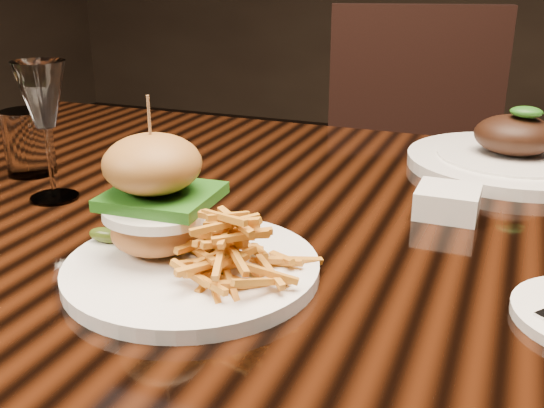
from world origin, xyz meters
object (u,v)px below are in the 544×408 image
at_px(burger_plate, 187,231).
at_px(chair_far, 414,172).
at_px(far_dish, 512,156).
at_px(wine_glass, 42,100).
at_px(dining_table, 324,269).

height_order(burger_plate, chair_far, chair_far).
bearing_deg(far_dish, wine_glass, -146.56).
height_order(far_dish, chair_far, chair_far).
xyz_separation_m(wine_glass, far_dish, (0.56, 0.37, -0.11)).
bearing_deg(far_dish, chair_far, 111.58).
xyz_separation_m(dining_table, burger_plate, (-0.08, -0.21, 0.12)).
height_order(burger_plate, far_dish, burger_plate).
relative_size(burger_plate, chair_far, 0.27).
distance_m(wine_glass, far_dish, 0.68).
xyz_separation_m(burger_plate, far_dish, (0.29, 0.50, -0.03)).
relative_size(burger_plate, wine_glass, 1.41).
distance_m(dining_table, burger_plate, 0.26).
relative_size(dining_table, chair_far, 1.68).
height_order(wine_glass, chair_far, chair_far).
xyz_separation_m(dining_table, chair_far, (-0.03, 0.89, -0.13)).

